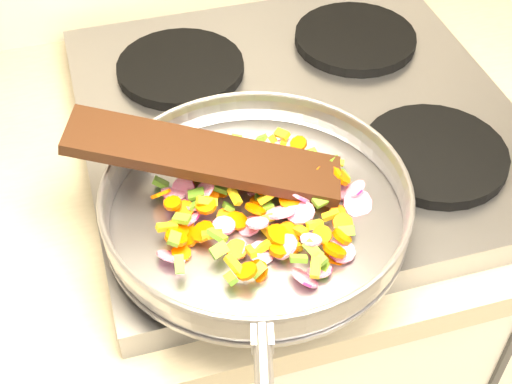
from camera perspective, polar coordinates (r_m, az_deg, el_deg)
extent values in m
cube|color=#939399|center=(1.02, 3.40, 5.50)|extent=(0.60, 0.60, 0.04)
cylinder|color=black|center=(0.88, -2.30, -0.42)|extent=(0.19, 0.19, 0.02)
cylinder|color=black|center=(0.96, 14.10, 2.94)|extent=(0.19, 0.19, 0.02)
cylinder|color=black|center=(1.09, -6.06, 9.87)|extent=(0.19, 0.19, 0.02)
cylinder|color=black|center=(1.15, 7.94, 12.09)|extent=(0.19, 0.19, 0.02)
cylinder|color=#9E9EA5|center=(0.84, 0.00, -1.95)|extent=(0.36, 0.36, 0.01)
torus|color=#9E9EA5|center=(0.82, 0.00, -0.78)|extent=(0.39, 0.39, 0.04)
torus|color=#9E9EA5|center=(0.81, 0.00, 0.20)|extent=(0.36, 0.36, 0.01)
cube|color=#9E9EA5|center=(0.70, 0.50, -11.46)|extent=(0.03, 0.03, 0.02)
cube|color=gold|center=(0.84, 4.40, -0.79)|extent=(0.03, 0.02, 0.01)
cube|color=#528B20|center=(0.79, -6.57, -3.72)|extent=(0.02, 0.02, 0.01)
cube|color=#528B20|center=(0.81, 7.27, -3.12)|extent=(0.02, 0.02, 0.02)
cube|color=#528B20|center=(0.88, 6.00, 2.54)|extent=(0.02, 0.02, 0.02)
cylinder|color=#CF1467|center=(0.84, -4.74, -1.19)|extent=(0.05, 0.04, 0.03)
cube|color=gold|center=(0.92, 1.60, 3.87)|extent=(0.02, 0.03, 0.02)
cylinder|color=#D34F00|center=(0.86, 4.58, 1.70)|extent=(0.03, 0.03, 0.02)
cube|color=#528B20|center=(0.76, 3.43, -5.34)|extent=(0.02, 0.02, 0.01)
cylinder|color=#D34F00|center=(0.83, -2.34, -2.06)|extent=(0.04, 0.04, 0.01)
cylinder|color=#CF1467|center=(0.80, 6.87, -4.71)|extent=(0.04, 0.04, 0.01)
cube|color=#528B20|center=(0.84, 2.65, 0.47)|extent=(0.02, 0.02, 0.01)
cube|color=#528B20|center=(0.91, -1.52, 4.02)|extent=(0.02, 0.03, 0.01)
cylinder|color=#CF1467|center=(0.84, -6.49, -0.76)|extent=(0.04, 0.04, 0.02)
cube|color=#528B20|center=(0.83, 0.83, -1.28)|extent=(0.02, 0.02, 0.01)
cylinder|color=#D34F00|center=(0.80, 5.33, -3.44)|extent=(0.02, 0.03, 0.02)
cylinder|color=#CF1467|center=(0.82, -0.48, -2.73)|extent=(0.04, 0.04, 0.02)
cube|color=gold|center=(0.87, 2.99, 0.94)|extent=(0.02, 0.02, 0.01)
cube|color=gold|center=(0.91, 2.10, 4.65)|extent=(0.02, 0.02, 0.01)
cube|color=#528B20|center=(0.85, 2.09, 0.28)|extent=(0.02, 0.02, 0.01)
cube|color=gold|center=(0.87, -5.42, 1.07)|extent=(0.02, 0.03, 0.01)
cube|color=gold|center=(0.84, -0.74, 0.69)|extent=(0.02, 0.01, 0.01)
cylinder|color=#D34F00|center=(0.80, 6.44, -5.00)|extent=(0.04, 0.04, 0.01)
cylinder|color=#D34F00|center=(0.86, -1.17, 1.83)|extent=(0.04, 0.03, 0.03)
cylinder|color=#CF1467|center=(0.85, 8.13, -0.89)|extent=(0.04, 0.04, 0.03)
cube|color=#528B20|center=(0.87, 2.69, 2.04)|extent=(0.02, 0.02, 0.01)
cube|color=gold|center=(0.89, -3.16, 3.35)|extent=(0.02, 0.02, 0.02)
cube|color=#528B20|center=(0.84, 0.57, -0.59)|extent=(0.02, 0.02, 0.01)
cube|color=gold|center=(0.84, 1.62, 0.60)|extent=(0.02, 0.01, 0.02)
cube|color=gold|center=(0.81, 1.06, -3.25)|extent=(0.02, 0.03, 0.01)
cube|color=gold|center=(0.82, -3.96, -0.77)|extent=(0.03, 0.01, 0.02)
cube|color=#528B20|center=(0.79, 1.80, -4.68)|extent=(0.02, 0.02, 0.02)
cube|color=#528B20|center=(0.84, 3.25, 0.02)|extent=(0.02, 0.02, 0.02)
cylinder|color=#D34F00|center=(0.86, 6.83, 1.22)|extent=(0.03, 0.04, 0.03)
cube|color=gold|center=(0.86, -4.74, 1.62)|extent=(0.03, 0.02, 0.01)
cylinder|color=#CF1467|center=(0.85, -6.67, -0.11)|extent=(0.04, 0.04, 0.02)
cylinder|color=#D34F00|center=(0.89, -1.75, 3.28)|extent=(0.03, 0.03, 0.02)
cube|color=#528B20|center=(0.84, -4.79, -0.17)|extent=(0.02, 0.02, 0.01)
cube|color=#528B20|center=(0.84, -2.22, -1.21)|extent=(0.01, 0.02, 0.02)
cube|color=gold|center=(0.88, -5.96, 1.84)|extent=(0.02, 0.02, 0.01)
cylinder|color=#CF1467|center=(0.84, 4.22, 0.43)|extent=(0.03, 0.03, 0.02)
cube|color=#528B20|center=(0.79, -3.14, -3.48)|extent=(0.02, 0.03, 0.01)
cube|color=#528B20|center=(0.78, -2.99, -4.65)|extent=(0.02, 0.02, 0.01)
cube|color=gold|center=(0.89, 6.24, 2.43)|extent=(0.03, 0.02, 0.01)
cylinder|color=#CF1467|center=(0.89, -1.58, 2.64)|extent=(0.03, 0.03, 0.02)
cylinder|color=#D34F00|center=(0.80, -4.27, -3.16)|extent=(0.03, 0.03, 0.02)
cylinder|color=#D34F00|center=(0.80, 2.72, -4.31)|extent=(0.03, 0.03, 0.02)
cube|color=#528B20|center=(0.88, 0.77, 3.29)|extent=(0.02, 0.02, 0.01)
cylinder|color=#CF1467|center=(0.86, -4.40, 1.59)|extent=(0.03, 0.03, 0.02)
cylinder|color=#CF1467|center=(0.79, 0.44, -4.89)|extent=(0.04, 0.04, 0.01)
cylinder|color=#CF1467|center=(0.82, 3.57, -1.66)|extent=(0.04, 0.04, 0.01)
cylinder|color=#D34F00|center=(0.83, -5.75, -1.37)|extent=(0.03, 0.03, 0.01)
cylinder|color=#D34F00|center=(0.82, -1.54, -2.31)|extent=(0.03, 0.03, 0.01)
cube|color=#528B20|center=(0.89, -2.37, 3.52)|extent=(0.02, 0.01, 0.01)
cube|color=#528B20|center=(0.77, 5.09, -5.54)|extent=(0.02, 0.02, 0.01)
cube|color=#528B20|center=(0.88, -1.86, 2.51)|extent=(0.02, 0.02, 0.01)
cylinder|color=#D34F00|center=(0.82, -6.69, -0.90)|extent=(0.03, 0.03, 0.01)
cylinder|color=#D34F00|center=(0.87, -5.70, 0.60)|extent=(0.03, 0.03, 0.01)
cylinder|color=#D34F00|center=(0.85, -3.85, -0.13)|extent=(0.03, 0.03, 0.02)
cube|color=#528B20|center=(0.89, -0.72, 3.27)|extent=(0.02, 0.02, 0.02)
cube|color=gold|center=(0.79, 0.48, -4.46)|extent=(0.03, 0.01, 0.02)
cube|color=gold|center=(0.83, -1.71, -0.35)|extent=(0.01, 0.02, 0.01)
cylinder|color=#D34F00|center=(0.80, -6.00, -4.89)|extent=(0.03, 0.03, 0.01)
cylinder|color=#CF1467|center=(0.82, 1.99, -1.63)|extent=(0.04, 0.04, 0.02)
cube|color=#528B20|center=(0.84, -2.81, 0.31)|extent=(0.02, 0.02, 0.01)
cube|color=gold|center=(0.86, 4.53, 0.72)|extent=(0.01, 0.02, 0.02)
cylinder|color=#D34F00|center=(0.81, -5.38, -3.62)|extent=(0.03, 0.04, 0.02)
cube|color=#528B20|center=(0.88, 6.87, 1.32)|extent=(0.02, 0.02, 0.01)
cylinder|color=#CF1467|center=(0.86, -5.84, 0.22)|extent=(0.03, 0.03, 0.03)
cylinder|color=#D34F00|center=(0.87, 1.60, 1.19)|extent=(0.03, 0.03, 0.02)
cube|color=gold|center=(0.76, -1.75, -5.84)|extent=(0.02, 0.03, 0.02)
cube|color=gold|center=(0.86, 3.40, 0.00)|extent=(0.02, 0.02, 0.02)
cylinder|color=#D34F00|center=(0.82, 6.95, -2.48)|extent=(0.03, 0.03, 0.01)
cube|color=#528B20|center=(0.78, 5.42, -6.21)|extent=(0.02, 0.02, 0.01)
cube|color=gold|center=(0.86, 3.38, 0.14)|extent=(0.02, 0.02, 0.01)
cube|color=#528B20|center=(0.87, 0.41, 2.61)|extent=(0.03, 0.02, 0.01)
cube|color=#528B20|center=(0.81, -5.96, -2.13)|extent=(0.02, 0.02, 0.01)
cylinder|color=#D34F00|center=(0.85, -2.66, 0.27)|extent=(0.02, 0.02, 0.02)
cube|color=#528B20|center=(0.88, 1.98, 1.72)|extent=(0.02, 0.02, 0.01)
cylinder|color=#D34F00|center=(0.83, 6.56, -1.67)|extent=(0.02, 0.02, 0.02)
cube|color=#528B20|center=(0.77, -6.15, -5.77)|extent=(0.01, 0.02, 0.01)
cube|color=#528B20|center=(0.83, 5.14, -0.74)|extent=(0.02, 0.02, 0.01)
cylinder|color=#CF1467|center=(0.87, -0.04, 0.43)|extent=(0.04, 0.04, 0.02)
cube|color=#528B20|center=(0.78, 4.58, -4.63)|extent=(0.02, 0.03, 0.02)
cylinder|color=#CF1467|center=(0.79, -6.81, -5.15)|extent=(0.04, 0.04, 0.02)
cylinder|color=#D34F00|center=(0.84, 0.26, -0.60)|extent=(0.02, 0.02, 0.01)
cylinder|color=#CF1467|center=(0.84, -4.16, 0.16)|extent=(0.03, 0.03, 0.02)
cylinder|color=#D34F00|center=(0.78, 0.06, -6.37)|extent=(0.03, 0.04, 0.03)
cube|color=#528B20|center=(0.87, -7.63, 0.72)|extent=(0.02, 0.02, 0.02)
cylinder|color=#CF1467|center=(0.78, 5.09, -6.31)|extent=(0.04, 0.04, 0.02)
cylinder|color=#D34F00|center=(0.83, -5.76, -2.71)|extent=(0.03, 0.03, 0.02)
cylinder|color=#CF1467|center=(0.80, -1.52, -4.55)|extent=(0.03, 0.04, 0.02)
cube|color=gold|center=(0.80, 2.81, -4.48)|extent=(0.03, 0.02, 0.02)
cube|color=#528B20|center=(0.90, 3.08, 2.97)|extent=(0.02, 0.01, 0.02)
cylinder|color=#D34F00|center=(0.85, 3.21, -0.14)|extent=(0.03, 0.03, 0.01)
cube|color=#528B20|center=(0.76, -2.04, -6.93)|extent=(0.01, 0.02, 0.01)
cylinder|color=#CF1467|center=(0.87, 5.44, 0.53)|extent=(0.04, 0.04, 0.01)
cylinder|color=#D34F00|center=(0.85, -0.88, 0.76)|extent=(0.03, 0.03, 0.01)
cube|color=gold|center=(0.81, 0.70, -2.21)|extent=(0.02, 0.01, 0.01)
cylinder|color=#D34F00|center=(0.84, -7.63, -0.15)|extent=(0.03, 0.03, 0.03)
cube|color=#528B20|center=(0.90, 3.08, 3.17)|extent=(0.02, 0.02, 0.02)
cube|color=gold|center=(0.88, -2.86, 1.88)|extent=(0.02, 0.02, 0.02)
cube|color=gold|center=(0.83, 0.98, -0.32)|extent=(0.03, 0.01, 0.02)
cube|color=gold|center=(0.91, 2.28, 3.99)|extent=(0.02, 0.03, 0.01)
cylinder|color=#CF1467|center=(0.79, 4.42, -3.82)|extent=(0.03, 0.03, 0.01)
cube|color=gold|center=(0.77, 4.78, -6.06)|extent=(0.02, 0.03, 0.01)
cube|color=#528B20|center=(0.84, 4.72, -0.29)|extent=(0.02, 0.03, 0.02)
cylinder|color=#D34F00|center=(0.79, -1.54, -4.60)|extent=(0.03, 0.03, 0.01)
cylinder|color=#D34F00|center=(0.90, -3.26, 3.99)|extent=(0.03, 0.03, 0.02)
cylinder|color=#CF1467|center=(0.83, 3.54, -0.28)|extent=(0.03, 0.04, 0.03)
cylinder|color=#D34F00|center=(0.79, 1.81, -3.45)|extent=(0.03, 0.03, 0.02)
cylinder|color=#D34F00|center=(0.85, 5.40, -0.53)|extent=(0.04, 0.04, 0.02)
cylinder|color=#D34F00|center=(0.85, 2.71, -0.17)|extent=(0.03, 0.03, 0.02)
cube|color=gold|center=(0.80, 4.72, -2.61)|extent=(0.02, 0.01, 0.01)
cylinder|color=#D34F00|center=(0.87, 0.22, 1.48)|extent=(0.02, 0.02, 0.01)
cube|color=#528B20|center=(0.83, -4.65, -1.00)|extent=(0.02, 0.02, 0.02)
cylinder|color=#D34F00|center=(0.78, 1.88, -4.68)|extent=(0.03, 0.03, 0.01)
cylinder|color=#CF1467|center=(0.80, 0.11, -2.49)|extent=(0.03, 0.03, 0.01)
cylinder|color=#D34F00|center=(0.86, -6.84, -0.20)|extent=(0.03, 0.02, 0.02)
cube|color=#528B20|center=(0.76, 0.14, -6.26)|extent=(0.02, 0.02, 0.02)
cylinder|color=#D34F00|center=(0.81, 2.63, -3.31)|extent=(0.04, 0.04, 0.02)
cylinder|color=#CF1467|center=(0.90, 2.19, 3.48)|extent=(0.04, 0.05, 0.02)
cylinder|color=#CF1467|center=(0.87, -3.51, 1.26)|extent=(0.02, 0.03, 0.02)
cylinder|color=#D34F00|center=(0.82, -0.07, -1.37)|extent=(0.03, 0.03, 0.02)
cube|color=gold|center=(0.77, -0.39, -4.79)|extent=(0.01, 0.02, 0.01)
cylinder|color=#D34F00|center=(0.86, 6.13, 1.27)|extent=(0.03, 0.03, 0.02)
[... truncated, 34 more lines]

